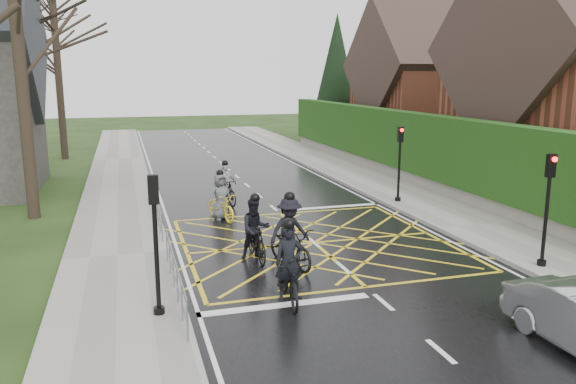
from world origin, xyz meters
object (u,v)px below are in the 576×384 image
cyclist_mid (290,239)px  cyclist_back (256,235)px  cyclist_lead (221,203)px  cyclist_rear (290,275)px  cyclist_front (226,188)px

cyclist_mid → cyclist_back: bearing=123.5°
cyclist_mid → cyclist_lead: bearing=85.8°
cyclist_rear → cyclist_front: bearing=94.7°
cyclist_lead → cyclist_back: bearing=-105.4°
cyclist_rear → cyclist_front: 10.48m
cyclist_rear → cyclist_lead: cyclist_rear is taller
cyclist_mid → cyclist_front: cyclist_mid is taller
cyclist_rear → cyclist_mid: cyclist_mid is taller
cyclist_rear → cyclist_mid: (0.74, 2.47, 0.12)m
cyclist_lead → cyclist_mid: bearing=-97.5°
cyclist_rear → cyclist_lead: (-0.25, 8.05, -0.00)m
cyclist_rear → cyclist_lead: size_ratio=1.05×
cyclist_mid → cyclist_lead: size_ratio=1.12×
cyclist_rear → cyclist_mid: 2.58m
cyclist_back → cyclist_front: bearing=85.1°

